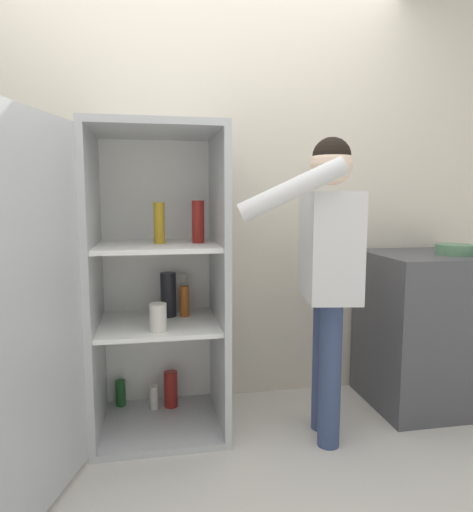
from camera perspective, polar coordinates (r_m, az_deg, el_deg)
The scene contains 6 objects.
ground_plane at distance 2.23m, azimuth -1.66°, elevation -27.14°, with size 12.00×12.00×0.00m, color beige.
wall_back at distance 2.81m, azimuth -4.86°, elevation 7.62°, with size 7.00×0.06×2.55m.
refrigerator at distance 2.38m, azimuth -12.29°, elevation -3.91°, with size 0.94×1.29×1.62m.
person at distance 2.35m, azimuth 11.30°, elevation 0.21°, with size 0.67×0.57×1.55m.
counter at distance 3.03m, azimuth 22.52°, elevation -8.47°, with size 0.67×0.62×0.93m.
bowl at distance 2.94m, azimuth 25.65°, elevation 0.73°, with size 0.22×0.22×0.06m.
Camera 1 is at (-0.28, -1.81, 1.26)m, focal length 32.00 mm.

